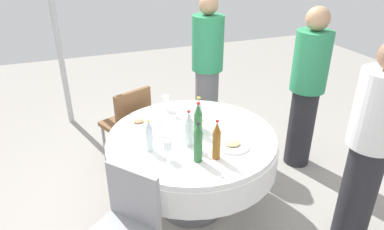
{
  "coord_description": "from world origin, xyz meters",
  "views": [
    {
      "loc": [
        0.88,
        2.3,
        2.15
      ],
      "look_at": [
        0.0,
        0.0,
        0.92
      ],
      "focal_mm": 32.81,
      "sensor_mm": 36.0,
      "label": 1
    }
  ],
  "objects": [
    {
      "name": "plate_front",
      "position": [
        -0.23,
        0.28,
        0.75
      ],
      "size": [
        0.26,
        0.26,
        0.04
      ],
      "color": "white",
      "rests_on": "dining_table"
    },
    {
      "name": "person_far",
      "position": [
        -1.06,
        0.77,
        0.84
      ],
      "size": [
        0.34,
        0.34,
        1.6
      ],
      "rotation": [
        0.0,
        0.0,
        0.94
      ],
      "color": "#26262B",
      "rests_on": "ground_plane"
    },
    {
      "name": "wine_glass_rear",
      "position": [
        0.29,
        0.26,
        0.85
      ],
      "size": [
        0.06,
        0.06,
        0.15
      ],
      "color": "white",
      "rests_on": "dining_table"
    },
    {
      "name": "wine_glass_south",
      "position": [
        0.08,
        0.02,
        0.84
      ],
      "size": [
        0.08,
        0.08,
        0.13
      ],
      "color": "white",
      "rests_on": "dining_table"
    },
    {
      "name": "bottle_clear_east",
      "position": [
        0.38,
        0.11,
        0.86
      ],
      "size": [
        0.06,
        0.06,
        0.25
      ],
      "color": "silver",
      "rests_on": "dining_table"
    },
    {
      "name": "ground_plane",
      "position": [
        0.0,
        0.0,
        0.0
      ],
      "size": [
        10.0,
        10.0,
        0.0
      ],
      "primitive_type": "plane",
      "color": "gray"
    },
    {
      "name": "plate_rear",
      "position": [
        0.36,
        -0.33,
        0.75
      ],
      "size": [
        0.2,
        0.2,
        0.04
      ],
      "color": "white",
      "rests_on": "dining_table"
    },
    {
      "name": "bottle_clear_south",
      "position": [
        -0.09,
        -0.09,
        0.87
      ],
      "size": [
        0.06,
        0.06,
        0.28
      ],
      "color": "silver",
      "rests_on": "dining_table"
    },
    {
      "name": "fork_far",
      "position": [
        -0.5,
        -0.08,
        0.74
      ],
      "size": [
        0.18,
        0.05,
        0.0
      ],
      "primitive_type": "cube",
      "rotation": [
        0.0,
        0.0,
        0.22
      ],
      "color": "silver",
      "rests_on": "dining_table"
    },
    {
      "name": "dining_table",
      "position": [
        0.0,
        0.0,
        0.59
      ],
      "size": [
        1.39,
        1.39,
        0.74
      ],
      "color": "white",
      "rests_on": "ground_plane"
    },
    {
      "name": "chair_south",
      "position": [
        0.67,
        0.55,
        0.52
      ],
      "size": [
        0.56,
        0.56,
        0.87
      ],
      "rotation": [
        0.0,
        0.0,
        -0.88
      ],
      "color": "#99999E",
      "rests_on": "ground_plane"
    },
    {
      "name": "person_inner",
      "position": [
        -0.58,
        -1.05,
        0.87
      ],
      "size": [
        0.34,
        0.34,
        1.66
      ],
      "rotation": [
        0.0,
        0.0,
        2.64
      ],
      "color": "slate",
      "rests_on": "ground_plane"
    },
    {
      "name": "bottle_clear_inner",
      "position": [
        0.08,
        0.14,
        0.88
      ],
      "size": [
        0.07,
        0.07,
        0.29
      ],
      "color": "silver",
      "rests_on": "dining_table"
    },
    {
      "name": "tent_pole_main",
      "position": [
        0.9,
        -2.12,
        1.31
      ],
      "size": [
        0.07,
        0.07,
        2.63
      ],
      "primitive_type": "cylinder",
      "color": "#B2B5B7",
      "rests_on": "ground_plane"
    },
    {
      "name": "chair_near",
      "position": [
        0.36,
        -0.85,
        0.52
      ],
      "size": [
        0.52,
        0.52,
        0.87
      ],
      "rotation": [
        0.0,
        0.0,
        3.54
      ],
      "color": "brown",
      "rests_on": "ground_plane"
    },
    {
      "name": "person_west",
      "position": [
        -1.31,
        -0.27,
        0.86
      ],
      "size": [
        0.34,
        0.34,
        1.63
      ],
      "rotation": [
        0.0,
        0.0,
        1.77
      ],
      "color": "#26262B",
      "rests_on": "ground_plane"
    },
    {
      "name": "bottle_green_west",
      "position": [
        0.09,
        0.36,
        0.88
      ],
      "size": [
        0.06,
        0.06,
        0.3
      ],
      "color": "#2D6B38",
      "rests_on": "dining_table"
    },
    {
      "name": "folded_napkin",
      "position": [
        -0.13,
        -0.25,
        0.75
      ],
      "size": [
        0.15,
        0.15,
        0.02
      ],
      "primitive_type": "cube",
      "rotation": [
        0.0,
        0.0,
        -0.18
      ],
      "color": "white",
      "rests_on": "dining_table"
    },
    {
      "name": "bottle_amber_left",
      "position": [
        -0.04,
        0.38,
        0.88
      ],
      "size": [
        0.06,
        0.06,
        0.31
      ],
      "color": "#8C5619",
      "rests_on": "dining_table"
    },
    {
      "name": "wine_glass_left",
      "position": [
        0.24,
        -0.09,
        0.84
      ],
      "size": [
        0.06,
        0.06,
        0.14
      ],
      "color": "white",
      "rests_on": "dining_table"
    },
    {
      "name": "bottle_green_far",
      "position": [
        -0.05,
        0.0,
        0.87
      ],
      "size": [
        0.07,
        0.07,
        0.27
      ],
      "color": "#2D6B38",
      "rests_on": "dining_table"
    },
    {
      "name": "wine_glass_near",
      "position": [
        0.06,
        -0.53,
        0.84
      ],
      "size": [
        0.07,
        0.07,
        0.14
      ],
      "color": "white",
      "rests_on": "dining_table"
    },
    {
      "name": "wine_glass_east",
      "position": [
        0.03,
        -0.35,
        0.83
      ],
      "size": [
        0.06,
        0.06,
        0.13
      ],
      "color": "white",
      "rests_on": "dining_table"
    }
  ]
}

